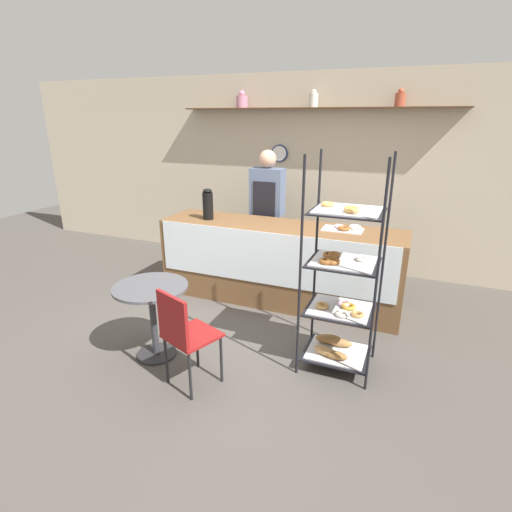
% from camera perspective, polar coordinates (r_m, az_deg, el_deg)
% --- Properties ---
extents(ground_plane, '(14.00, 14.00, 0.00)m').
position_cam_1_polar(ground_plane, '(4.04, -2.16, -12.55)').
color(ground_plane, '#4C4742').
extents(back_wall, '(10.00, 0.30, 2.70)m').
position_cam_1_polar(back_wall, '(5.86, 8.12, 11.69)').
color(back_wall, beige).
rests_on(back_wall, ground_plane).
extents(display_counter, '(2.85, 0.69, 0.94)m').
position_cam_1_polar(display_counter, '(4.75, 3.31, -1.06)').
color(display_counter, brown).
rests_on(display_counter, ground_plane).
extents(pastry_rack, '(0.61, 0.52, 1.87)m').
position_cam_1_polar(pastry_rack, '(3.47, 11.90, -4.99)').
color(pastry_rack, black).
rests_on(pastry_rack, ground_plane).
extents(person_worker, '(0.43, 0.23, 1.74)m').
position_cam_1_polar(person_worker, '(5.25, 1.59, 6.44)').
color(person_worker, '#282833').
rests_on(person_worker, ground_plane).
extents(cafe_table, '(0.67, 0.67, 0.71)m').
position_cam_1_polar(cafe_table, '(3.74, -14.64, -6.64)').
color(cafe_table, '#262628').
rests_on(cafe_table, ground_plane).
extents(cafe_chair, '(0.49, 0.49, 0.86)m').
position_cam_1_polar(cafe_chair, '(3.27, -10.35, -10.46)').
color(cafe_chair, black).
rests_on(cafe_chair, ground_plane).
extents(coffee_carafe, '(0.13, 0.13, 0.37)m').
position_cam_1_polar(coffee_carafe, '(4.87, -6.89, 7.33)').
color(coffee_carafe, black).
rests_on(coffee_carafe, display_counter).
extents(donut_tray_counter, '(0.44, 0.27, 0.05)m').
position_cam_1_polar(donut_tray_counter, '(4.51, 12.62, 3.88)').
color(donut_tray_counter, silver).
rests_on(donut_tray_counter, display_counter).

